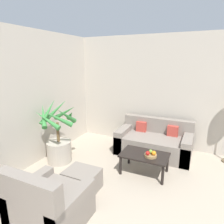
% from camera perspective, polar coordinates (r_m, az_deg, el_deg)
% --- Properties ---
extents(wall_back, '(8.20, 0.06, 2.70)m').
position_cam_1_polar(wall_back, '(4.90, 27.27, 4.11)').
color(wall_back, '#BCB2A3').
rests_on(wall_back, ground_plane).
extents(potted_palm, '(0.85, 0.85, 1.32)m').
position_cam_1_polar(potted_palm, '(4.37, -15.01, -8.01)').
color(potted_palm, '#ADA393').
rests_on(potted_palm, ground_plane).
extents(sofa_loveseat, '(1.65, 0.86, 0.77)m').
position_cam_1_polar(sofa_loveseat, '(4.76, 11.92, -8.46)').
color(sofa_loveseat, gray).
rests_on(sofa_loveseat, ground_plane).
extents(coffee_table, '(0.88, 0.55, 0.39)m').
position_cam_1_polar(coffee_table, '(3.91, 9.27, -12.52)').
color(coffee_table, black).
rests_on(coffee_table, ground_plane).
extents(fruit_bowl, '(0.22, 0.22, 0.05)m').
position_cam_1_polar(fruit_bowl, '(3.80, 10.97, -12.10)').
color(fruit_bowl, '#997A4C').
rests_on(fruit_bowl, coffee_table).
extents(apple_red, '(0.08, 0.08, 0.08)m').
position_cam_1_polar(apple_red, '(3.74, 10.16, -11.48)').
color(apple_red, red).
rests_on(apple_red, fruit_bowl).
extents(apple_green, '(0.07, 0.07, 0.07)m').
position_cam_1_polar(apple_green, '(3.82, 10.97, -11.00)').
color(apple_green, olive).
rests_on(apple_green, fruit_bowl).
extents(orange_fruit, '(0.08, 0.08, 0.08)m').
position_cam_1_polar(orange_fruit, '(3.76, 11.86, -11.40)').
color(orange_fruit, orange).
rests_on(orange_fruit, fruit_bowl).
extents(armchair, '(0.88, 0.82, 0.87)m').
position_cam_1_polar(armchair, '(2.97, -17.63, -24.08)').
color(armchair, gray).
rests_on(armchair, ground_plane).
extents(ottoman, '(0.55, 0.45, 0.34)m').
position_cam_1_polar(ottoman, '(3.55, -8.52, -18.63)').
color(ottoman, gray).
rests_on(ottoman, ground_plane).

